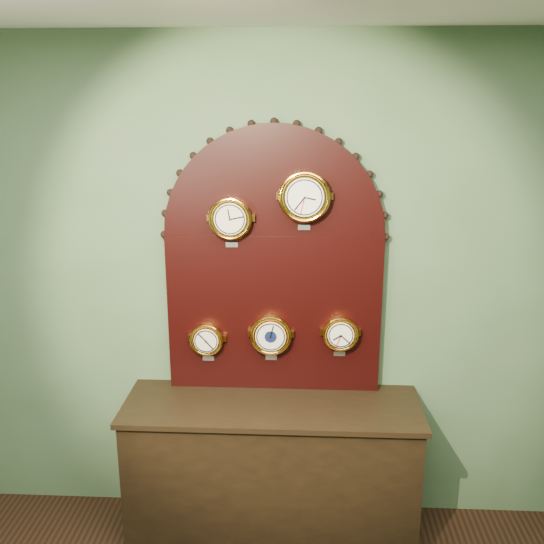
# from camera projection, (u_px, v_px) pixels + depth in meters

# --- Properties ---
(wall_back) EXTENTS (4.00, 0.00, 4.00)m
(wall_back) POSITION_uv_depth(u_px,v_px,m) (274.00, 291.00, 3.47)
(wall_back) COLOR #486645
(wall_back) RESTS_ON ground
(shop_counter) EXTENTS (1.60, 0.50, 0.80)m
(shop_counter) POSITION_uv_depth(u_px,v_px,m) (272.00, 472.00, 3.48)
(shop_counter) COLOR black
(shop_counter) RESTS_ON ground_plane
(display_board) EXTENTS (1.26, 0.06, 1.53)m
(display_board) POSITION_uv_depth(u_px,v_px,m) (274.00, 254.00, 3.36)
(display_board) COLOR black
(display_board) RESTS_ON shop_counter
(roman_clock) EXTENTS (0.23, 0.08, 0.28)m
(roman_clock) POSITION_uv_depth(u_px,v_px,m) (230.00, 218.00, 3.25)
(roman_clock) COLOR gold
(roman_clock) RESTS_ON display_board
(arabic_clock) EXTENTS (0.27, 0.08, 0.32)m
(arabic_clock) POSITION_uv_depth(u_px,v_px,m) (305.00, 197.00, 3.20)
(arabic_clock) COLOR gold
(arabic_clock) RESTS_ON display_board
(hygrometer) EXTENTS (0.19, 0.08, 0.24)m
(hygrometer) POSITION_uv_depth(u_px,v_px,m) (207.00, 339.00, 3.45)
(hygrometer) COLOR gold
(hygrometer) RESTS_ON display_board
(barometer) EXTENTS (0.23, 0.08, 0.28)m
(barometer) POSITION_uv_depth(u_px,v_px,m) (271.00, 335.00, 3.42)
(barometer) COLOR gold
(barometer) RESTS_ON display_board
(tide_clock) EXTENTS (0.20, 0.08, 0.25)m
(tide_clock) POSITION_uv_depth(u_px,v_px,m) (341.00, 333.00, 3.39)
(tide_clock) COLOR gold
(tide_clock) RESTS_ON display_board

